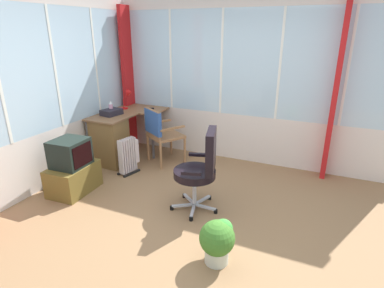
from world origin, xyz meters
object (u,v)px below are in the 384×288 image
(tv_remote, at_px, (150,109))
(tv_on_stand, at_px, (73,169))
(paper_tray, at_px, (111,112))
(spray_bottle, at_px, (111,108))
(wooden_armchair, at_px, (159,129))
(space_heater, at_px, (129,155))
(office_chair, at_px, (201,166))
(desk_lamp, at_px, (128,96))
(potted_plant, at_px, (218,239))
(desk, at_px, (112,139))

(tv_remote, xyz_separation_m, tv_on_stand, (-1.68, 0.18, -0.46))
(paper_tray, xyz_separation_m, tv_on_stand, (-1.11, -0.17, -0.50))
(tv_remote, relative_size, spray_bottle, 0.69)
(wooden_armchair, bearing_deg, space_heater, 154.26)
(spray_bottle, bearing_deg, tv_remote, -37.76)
(office_chair, bearing_deg, desk_lamp, 55.42)
(wooden_armchair, distance_m, office_chair, 1.51)
(paper_tray, bearing_deg, potted_plant, -123.97)
(spray_bottle, distance_m, space_heater, 0.90)
(desk_lamp, height_order, tv_remote, desk_lamp)
(office_chair, relative_size, potted_plant, 2.32)
(paper_tray, relative_size, tv_on_stand, 0.41)
(desk, distance_m, potted_plant, 2.78)
(tv_on_stand, distance_m, potted_plant, 2.28)
(tv_remote, xyz_separation_m, potted_plant, (-2.18, -2.04, -0.54))
(desk, relative_size, office_chair, 1.25)
(office_chair, distance_m, space_heater, 1.49)
(paper_tray, bearing_deg, desk, -156.96)
(desk_lamp, height_order, spray_bottle, desk_lamp)
(office_chair, bearing_deg, tv_remote, 47.96)
(desk, relative_size, spray_bottle, 5.79)
(tv_on_stand, bearing_deg, desk_lamp, 6.50)
(tv_on_stand, bearing_deg, office_chair, -80.28)
(tv_remote, bearing_deg, desk_lamp, 69.66)
(wooden_armchair, bearing_deg, desk, 113.18)
(desk, bearing_deg, office_chair, -110.62)
(potted_plant, bearing_deg, tv_remote, 43.00)
(desk_lamp, relative_size, wooden_armchair, 0.36)
(desk, relative_size, potted_plant, 2.89)
(paper_tray, distance_m, potted_plant, 2.94)
(desk_lamp, height_order, potted_plant, desk_lamp)
(paper_tray, distance_m, tv_on_stand, 1.23)
(tv_remote, xyz_separation_m, spray_bottle, (-0.52, 0.40, 0.09))
(desk, bearing_deg, tv_remote, -23.72)
(tv_on_stand, height_order, space_heater, tv_on_stand)
(spray_bottle, xyz_separation_m, potted_plant, (-1.67, -2.44, -0.63))
(space_heater, height_order, potted_plant, space_heater)
(office_chair, xyz_separation_m, potted_plant, (-0.80, -0.50, -0.32))
(paper_tray, bearing_deg, tv_on_stand, -171.20)
(potted_plant, bearing_deg, tv_on_stand, 77.22)
(desk_lamp, xyz_separation_m, wooden_armchair, (-0.32, -0.76, -0.41))
(tv_on_stand, bearing_deg, space_heater, -23.28)
(space_heater, xyz_separation_m, potted_plant, (-1.29, -1.88, -0.03))
(tv_remote, bearing_deg, potted_plant, -168.59)
(tv_remote, height_order, office_chair, office_chair)
(spray_bottle, bearing_deg, wooden_armchair, -81.05)
(desk_lamp, bearing_deg, tv_on_stand, -173.50)
(desk, distance_m, wooden_armchair, 0.78)
(office_chair, bearing_deg, desk, 69.38)
(desk_lamp, bearing_deg, potted_plant, -131.29)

